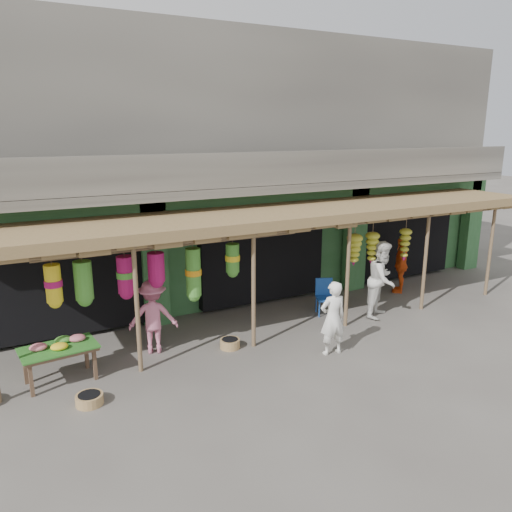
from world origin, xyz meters
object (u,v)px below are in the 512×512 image
flower_table (59,349)px  person_right (382,279)px  person_shopper (153,316)px  blue_chair (325,294)px  person_vendor (401,265)px  person_front (333,318)px

flower_table → person_right: size_ratio=0.74×
flower_table → person_shopper: bearing=6.4°
person_shopper → blue_chair: bearing=-159.1°
blue_chair → person_shopper: (-4.53, -0.19, 0.29)m
blue_chair → person_vendor: person_vendor is taller
blue_chair → person_front: person_front is taller
person_vendor → person_shopper: size_ratio=1.03×
person_right → blue_chair: bearing=113.6°
flower_table → person_shopper: (1.92, 0.43, 0.14)m
person_shopper → person_front: bearing=169.3°
flower_table → blue_chair: bearing=-0.8°
flower_table → blue_chair: blue_chair is taller
flower_table → person_shopper: person_shopper is taller
person_front → person_shopper: bearing=-24.1°
person_front → person_vendor: (4.21, 2.45, 0.03)m
blue_chair → person_vendor: (2.97, 0.43, 0.31)m
person_front → flower_table: bearing=-10.0°
person_front → person_vendor: 4.87m
person_shopper → flower_table: bearing=31.2°
person_right → person_shopper: person_right is taller
person_front → person_right: person_right is taller
flower_table → person_front: bearing=-21.4°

